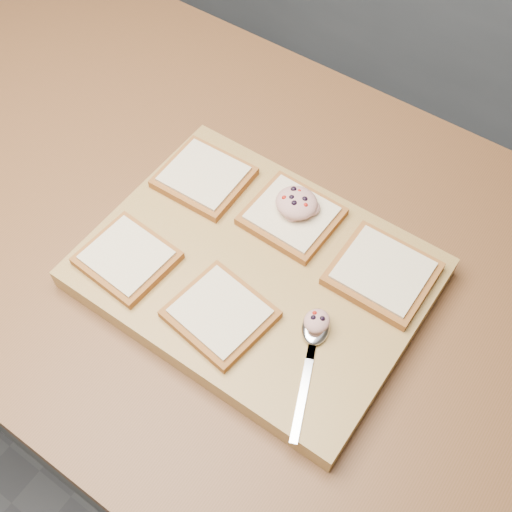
{
  "coord_description": "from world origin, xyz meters",
  "views": [
    {
      "loc": [
        0.38,
        -0.44,
        1.68
      ],
      "look_at": [
        0.11,
        -0.04,
        0.96
      ],
      "focal_mm": 45.0,
      "sensor_mm": 36.0,
      "label": 1
    }
  ],
  "objects_px": {
    "bread_far_center": "(292,216)",
    "tuna_salad_dollop": "(297,203)",
    "spoon": "(314,336)",
    "cutting_board": "(256,273)"
  },
  "relations": [
    {
      "from": "bread_far_center",
      "to": "tuna_salad_dollop",
      "type": "height_order",
      "value": "tuna_salad_dollop"
    },
    {
      "from": "bread_far_center",
      "to": "cutting_board",
      "type": "bearing_deg",
      "value": -87.67
    },
    {
      "from": "bread_far_center",
      "to": "spoon",
      "type": "relative_size",
      "value": 0.71
    },
    {
      "from": "cutting_board",
      "to": "bread_far_center",
      "type": "distance_m",
      "value": 0.1
    },
    {
      "from": "bread_far_center",
      "to": "tuna_salad_dollop",
      "type": "bearing_deg",
      "value": 80.89
    },
    {
      "from": "cutting_board",
      "to": "bread_far_center",
      "type": "xyz_separation_m",
      "value": [
        -0.0,
        0.1,
        0.03
      ]
    },
    {
      "from": "bread_far_center",
      "to": "spoon",
      "type": "bearing_deg",
      "value": -48.14
    },
    {
      "from": "tuna_salad_dollop",
      "to": "spoon",
      "type": "xyz_separation_m",
      "value": [
        0.13,
        -0.15,
        -0.03
      ]
    },
    {
      "from": "cutting_board",
      "to": "spoon",
      "type": "distance_m",
      "value": 0.13
    },
    {
      "from": "tuna_salad_dollop",
      "to": "spoon",
      "type": "distance_m",
      "value": 0.2
    }
  ]
}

